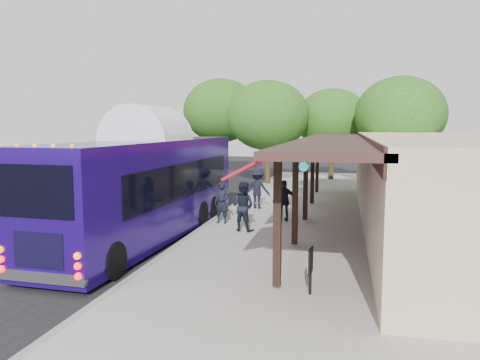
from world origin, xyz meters
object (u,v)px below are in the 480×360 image
Objects in this scene: ped_b at (243,206)px; ped_c at (284,201)px; city_bus at (148,171)px; ped_a at (222,202)px; sign_board at (310,263)px; ped_d at (257,189)px; coach_bus at (148,182)px.

ped_b reaches higher than ped_c.
ped_a is at bearing -40.41° from city_bus.
city_bus is at bearing -31.09° from ped_b.
city_bus reaches higher than ped_b.
city_bus is at bearing 136.23° from ped_a.
ped_d is at bearing 112.02° from sign_board.
sign_board is at bearing -47.99° from city_bus.
ped_b is 0.99× the size of ped_d.
coach_bus is 3.30m from ped_a.
ped_a is 8.19m from sign_board.
coach_bus reaches higher than ped_b.
city_bus is at bearing -12.70° from ped_d.
ped_c is at bearing -106.88° from ped_b.
coach_bus is 7.04× the size of ped_c.
ped_b is at bearing -44.13° from ped_a.
city_bus reaches higher than ped_d.
ped_b is at bearing 120.93° from sign_board.
coach_bus is 10.98× the size of sign_board.
ped_b reaches higher than ped_a.
coach_bus is at bearing 36.14° from ped_b.
sign_board is at bearing -36.06° from coach_bus.
ped_c is at bearing 23.17° from ped_a.
sign_board is (3.98, -7.16, -0.10)m from ped_a.
city_bus is at bearing 116.33° from coach_bus.
sign_board is at bearing -58.91° from ped_a.
ped_c is at bearing 39.10° from coach_bus.
ped_a is (5.69, -5.85, -0.60)m from city_bus.
ped_b is at bearing 36.28° from ped_c.
ped_b is 2.41m from ped_c.
coach_bus is 6.39× the size of ped_d.
coach_bus is 7.78m from sign_board.
ped_b reaches higher than sign_board.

